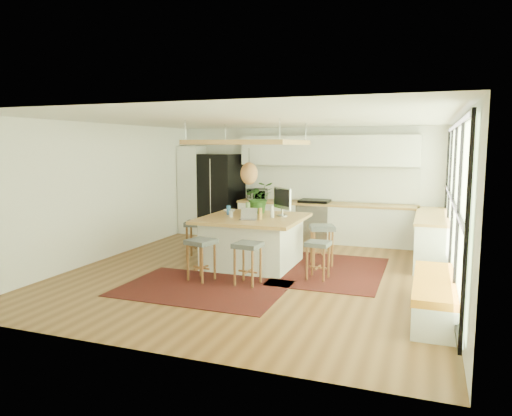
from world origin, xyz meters
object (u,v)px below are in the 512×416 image
at_px(stool_near_right, 248,263).
at_px(island_plant, 259,201).
at_px(fridge, 220,198).
at_px(stool_right_back, 322,246).
at_px(microwave, 257,193).
at_px(stool_near_left, 201,260).
at_px(monitor, 282,202).
at_px(island, 253,241).
at_px(stool_right_front, 318,259).
at_px(laptop, 248,213).
at_px(stool_left_side, 197,241).

bearing_deg(stool_near_right, island_plant, 104.00).
distance_m(fridge, stool_right_back, 3.88).
bearing_deg(microwave, stool_right_back, -63.49).
relative_size(fridge, stool_near_left, 2.91).
distance_m(monitor, microwave, 2.72).
relative_size(island, monitor, 3.12).
bearing_deg(stool_right_front, stool_near_left, -157.54).
distance_m(island, stool_right_front, 1.47).
height_order(stool_near_right, monitor, monitor).
distance_m(laptop, island_plant, 0.92).
height_order(island, stool_near_right, island).
bearing_deg(stool_left_side, microwave, 81.61).
xyz_separation_m(fridge, stool_right_back, (3.12, -2.24, -0.57)).
xyz_separation_m(fridge, microwave, (1.02, -0.06, 0.17)).
bearing_deg(microwave, stool_right_front, -72.06).
bearing_deg(fridge, laptop, -46.59).
bearing_deg(monitor, stool_right_back, 54.44).
xyz_separation_m(island, stool_near_left, (-0.45, -1.28, -0.11)).
height_order(island, stool_left_side, island).
bearing_deg(microwave, monitor, -77.36).
relative_size(fridge, laptop, 6.41).
distance_m(stool_right_front, island_plant, 1.95).
height_order(laptop, microwave, microwave).
bearing_deg(stool_near_left, stool_left_side, 119.44).
distance_m(stool_near_right, stool_right_front, 1.23).
bearing_deg(stool_near_right, stool_right_front, 35.39).
xyz_separation_m(fridge, stool_left_side, (0.65, -2.57, -0.57)).
distance_m(fridge, stool_near_right, 4.58).
height_order(stool_near_left, stool_left_side, stool_left_side).
distance_m(stool_left_side, microwave, 2.65).
distance_m(stool_left_side, laptop, 1.56).
xyz_separation_m(stool_near_right, laptop, (-0.32, 0.84, 0.70)).
height_order(stool_right_front, island_plant, island_plant).
bearing_deg(island_plant, stool_right_back, -2.13).
distance_m(stool_right_front, monitor, 1.47).
bearing_deg(stool_left_side, island, -6.03).
bearing_deg(stool_right_front, laptop, 174.45).
xyz_separation_m(stool_near_left, microwave, (-0.42, 3.92, 0.74)).
bearing_deg(fridge, stool_right_front, -33.37).
distance_m(fridge, island, 3.34).
relative_size(island, microwave, 3.69).
bearing_deg(laptop, island_plant, 88.77).
bearing_deg(island, stool_left_side, 173.97).
relative_size(stool_right_back, microwave, 1.52).
height_order(monitor, island_plant, monitor).
bearing_deg(microwave, island, -89.08).
height_order(stool_right_back, monitor, monitor).
xyz_separation_m(island, monitor, (0.48, 0.30, 0.72)).
bearing_deg(monitor, stool_left_side, -132.77).
distance_m(stool_near_left, stool_near_right, 0.82).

